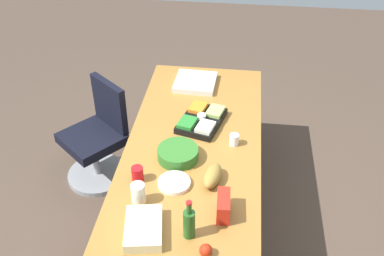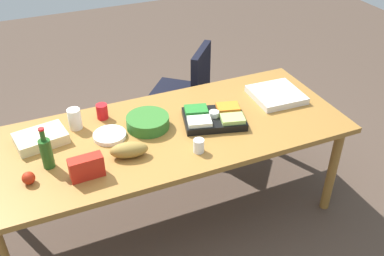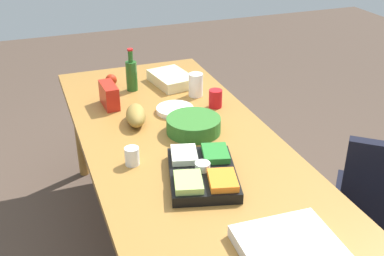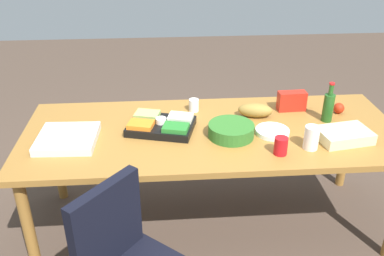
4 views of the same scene
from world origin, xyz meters
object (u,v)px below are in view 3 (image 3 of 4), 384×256
Objects in this scene: office_chair at (377,224)px; paper_cup at (132,156)px; mayo_jar at (196,85)px; chip_bag_red at (109,95)px; conference_table at (184,156)px; paper_plate_stack at (175,110)px; red_solo_cup at (215,99)px; apple_red at (111,80)px; wine_bottle at (132,74)px; veggie_tray at (202,172)px; pizza_box at (292,251)px; salad_bowl at (194,125)px; sheet_cake at (171,79)px; bread_loaf at (136,115)px.

office_chair is 10.54× the size of paper_cup.
chip_bag_red is at bearing 86.24° from mayo_jar.
paper_cup is (-0.67, 0.58, -0.03)m from mayo_jar.
paper_plate_stack is at bearing -11.34° from conference_table.
conference_table is 16.85× the size of mayo_jar.
office_chair reaches higher than red_solo_cup.
red_solo_cup is at bearing -137.15° from apple_red.
wine_bottle is 1.40× the size of chip_bag_red.
veggie_tray is 0.60m from pizza_box.
conference_table is 11.33× the size of paper_plate_stack.
chip_bag_red is (0.24, 0.60, 0.01)m from red_solo_cup.
salad_bowl reaches higher than pizza_box.
mayo_jar is at bearing -160.98° from sheet_cake.
salad_bowl is (-0.46, 0.19, -0.03)m from mayo_jar.
wine_bottle is 0.60m from red_solo_cup.
apple_red is (0.93, 0.19, 0.11)m from conference_table.
sheet_cake is at bearing 19.02° from mayo_jar.
pizza_box is 0.91m from paper_cup.
mayo_jar reaches higher than paper_plate_stack.
paper_plate_stack is at bearing -153.95° from apple_red.
apple_red is at bearing 52.45° from mayo_jar.
sheet_cake is at bearing -8.33° from salad_bowl.
pizza_box is 1.57m from chip_bag_red.
bread_loaf is at bearing 95.38° from red_solo_cup.
mayo_jar is (0.57, -0.28, 0.14)m from conference_table.
office_chair is 4.74× the size of chip_bag_red.
mayo_jar reaches higher than bread_loaf.
bread_loaf is 0.61m from sheet_cake.
sheet_cake is 0.46m from red_solo_cup.
sheet_cake is (0.81, -0.19, 0.11)m from conference_table.
office_chair is 1.14m from red_solo_cup.
apple_red is (0.55, 0.27, 0.02)m from paper_plate_stack.
red_solo_cup is at bearing -136.62° from wine_bottle.
paper_cup is (-0.90, 0.22, -0.06)m from wine_bottle.
chip_bag_red is at bearing 17.87° from bread_loaf.
apple_red is (0.61, 0.01, -0.01)m from bread_loaf.
pizza_box is at bearing 172.73° from mayo_jar.
chip_bag_red reaches higher than pizza_box.
chip_bag_red reaches higher than sheet_cake.
bread_loaf is 0.81× the size of salad_bowl.
red_solo_cup is (1.29, -0.24, 0.03)m from pizza_box.
red_solo_cup reaches higher than sheet_cake.
office_chair is at bearing -99.12° from veggie_tray.
wine_bottle is at bearing 37.71° from office_chair.
conference_table is 8.45× the size of salad_bowl.
paper_cup is (0.83, 0.39, 0.02)m from pizza_box.
wine_bottle reaches higher than chip_bag_red.
mayo_jar is (0.20, 0.05, 0.02)m from red_solo_cup.
wine_bottle reaches higher than office_chair.
sheet_cake is 2.16× the size of mayo_jar.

